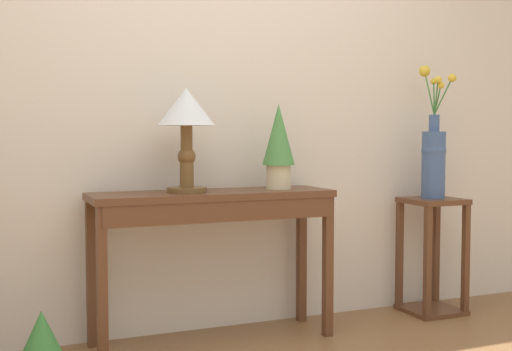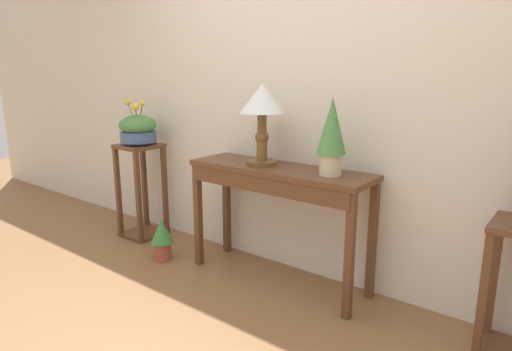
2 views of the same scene
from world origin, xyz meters
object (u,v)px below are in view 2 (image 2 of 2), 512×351
Objects in this scene: potted_plant_on_console at (332,133)px; potted_plant_floor at (162,237)px; table_lamp at (262,106)px; pedestal_stand_left at (142,191)px; planter_bowl_wide_left at (138,129)px; console_table at (276,186)px.

potted_plant_floor is at bearing -168.27° from potted_plant_on_console.
table_lamp is 1.45m from pedestal_stand_left.
table_lamp reaches higher than planter_bowl_wide_left.
potted_plant_on_console is 1.24× the size of planter_bowl_wide_left.
planter_bowl_wide_left is (-1.37, -0.00, 0.26)m from console_table.
table_lamp is at bearing 1.16° from planter_bowl_wide_left.
potted_plant_on_console is (0.37, 0.02, 0.36)m from console_table.
console_table is 2.75× the size of potted_plant_on_console.
table_lamp reaches higher than pedestal_stand_left.
table_lamp is 0.65× the size of pedestal_stand_left.
console_table is 0.51m from table_lamp.
pedestal_stand_left is at bearing -179.31° from potted_plant_on_console.
console_table reaches higher than potted_plant_floor.
table_lamp is 1.15× the size of potted_plant_on_console.
potted_plant_floor is at bearing -24.19° from pedestal_stand_left.
potted_plant_floor is (0.52, -0.23, -0.22)m from pedestal_stand_left.
table_lamp is 1.26m from planter_bowl_wide_left.
planter_bowl_wide_left is at bearing -67.14° from pedestal_stand_left.
potted_plant_on_console reaches higher than console_table.
pedestal_stand_left is 2.19× the size of planter_bowl_wide_left.
potted_plant_floor is (0.52, -0.23, -0.73)m from planter_bowl_wide_left.
potted_plant_on_console is at bearing 2.97° from console_table.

